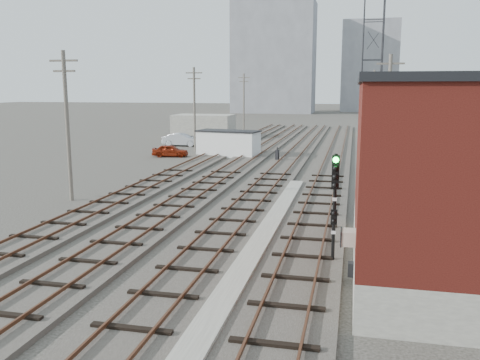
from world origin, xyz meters
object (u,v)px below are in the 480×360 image
(signal_mast, at_px, (335,199))
(site_trailer, at_px, (228,143))
(car_silver, at_px, (182,140))
(car_grey, at_px, (208,140))
(car_red, at_px, (170,151))
(switch_stand, at_px, (277,155))

(signal_mast, height_order, site_trailer, signal_mast)
(car_silver, relative_size, car_grey, 1.13)
(site_trailer, height_order, car_red, site_trailer)
(car_red, distance_m, car_silver, 9.57)
(car_grey, bearing_deg, car_silver, 93.92)
(car_red, relative_size, car_silver, 0.78)
(site_trailer, xyz_separation_m, car_silver, (-7.63, 7.80, -0.57))
(car_silver, height_order, car_grey, car_silver)
(switch_stand, relative_size, car_grey, 0.32)
(site_trailer, distance_m, car_grey, 10.40)
(switch_stand, xyz_separation_m, site_trailer, (-5.39, 2.68, 0.71))
(signal_mast, distance_m, car_silver, 42.62)
(signal_mast, distance_m, switch_stand, 28.24)
(site_trailer, distance_m, car_red, 5.88)
(car_grey, bearing_deg, site_trailer, -175.03)
(switch_stand, bearing_deg, site_trailer, 172.31)
(signal_mast, distance_m, car_red, 33.49)
(signal_mast, height_order, car_silver, signal_mast)
(site_trailer, height_order, car_grey, site_trailer)
(signal_mast, height_order, car_red, signal_mast)
(signal_mast, bearing_deg, site_trailer, 111.22)
(signal_mast, relative_size, car_red, 1.21)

